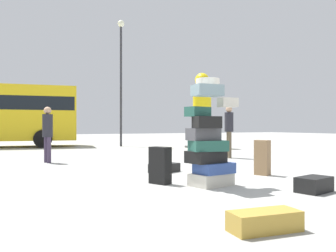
{
  "coord_description": "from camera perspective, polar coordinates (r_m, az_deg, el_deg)",
  "views": [
    {
      "loc": [
        -3.22,
        -5.44,
        1.09
      ],
      "look_at": [
        0.27,
        1.55,
        1.09
      ],
      "focal_mm": 36.47,
      "sensor_mm": 36.0,
      "label": 1
    }
  ],
  "objects": [
    {
      "name": "ground_plane",
      "position": [
        6.41,
        4.1,
        -9.78
      ],
      "size": [
        80.0,
        80.0,
        0.0
      ],
      "primitive_type": "plane",
      "color": "#9E9E99"
    },
    {
      "name": "suitcase_tower",
      "position": [
        6.23,
        6.8,
        -2.87
      ],
      "size": [
        0.96,
        0.76,
        1.96
      ],
      "color": "beige",
      "rests_on": "ground"
    },
    {
      "name": "suitcase_brown_white_trunk",
      "position": [
        7.87,
        15.49,
        -5.11
      ],
      "size": [
        0.3,
        0.36,
        0.78
      ],
      "primitive_type": "cube",
      "rotation": [
        0.0,
        0.0,
        0.39
      ],
      "color": "olive",
      "rests_on": "ground"
    },
    {
      "name": "suitcase_tan_foreground_far",
      "position": [
        3.79,
        15.83,
        -15.03
      ],
      "size": [
        0.78,
        0.41,
        0.21
      ],
      "primitive_type": "cube",
      "rotation": [
        0.0,
        0.0,
        -0.12
      ],
      "color": "#B28C33",
      "rests_on": "ground"
    },
    {
      "name": "suitcase_black_left_side",
      "position": [
        6.46,
        -1.33,
        -6.59
      ],
      "size": [
        0.36,
        0.45,
        0.7
      ],
      "primitive_type": "cube",
      "rotation": [
        0.0,
        0.0,
        0.42
      ],
      "color": "black",
      "rests_on": "ground"
    },
    {
      "name": "suitcase_black_right_side",
      "position": [
        8.09,
        -0.61,
        -7.01
      ],
      "size": [
        0.8,
        0.67,
        0.2
      ],
      "primitive_type": "cube",
      "rotation": [
        0.0,
        0.0,
        0.41
      ],
      "color": "black",
      "rests_on": "ground"
    },
    {
      "name": "suitcase_black_upright_blue",
      "position": [
        6.19,
        23.21,
        -8.96
      ],
      "size": [
        0.68,
        0.5,
        0.25
      ],
      "primitive_type": "cube",
      "rotation": [
        0.0,
        0.0,
        0.21
      ],
      "color": "black",
      "rests_on": "ground"
    },
    {
      "name": "person_bearded_onlooker",
      "position": [
        10.71,
        -19.49,
        -0.57
      ],
      "size": [
        0.3,
        0.33,
        1.66
      ],
      "rotation": [
        0.0,
        0.0,
        -1.31
      ],
      "color": "#3F334C",
      "rests_on": "ground"
    },
    {
      "name": "person_tourist_with_camera",
      "position": [
        11.81,
        10.16,
        -0.12
      ],
      "size": [
        0.3,
        0.32,
        1.77
      ],
      "rotation": [
        0.0,
        0.0,
        -1.98
      ],
      "color": "brown",
      "rests_on": "ground"
    },
    {
      "name": "yellow_dummy_statue",
      "position": [
        17.04,
        5.71,
        1.89
      ],
      "size": [
        1.27,
        1.27,
        3.73
      ],
      "color": "yellow",
      "rests_on": "ground"
    },
    {
      "name": "lamp_post",
      "position": [
        18.65,
        -7.87,
        10.03
      ],
      "size": [
        0.36,
        0.36,
        6.74
      ],
      "color": "#333338",
      "rests_on": "ground"
    }
  ]
}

